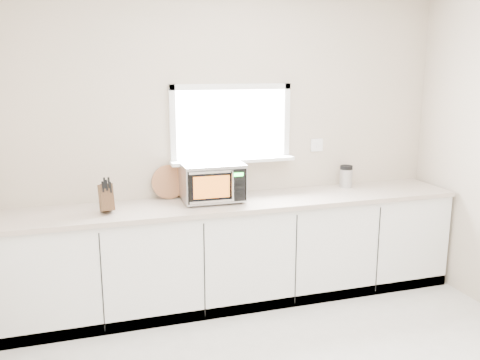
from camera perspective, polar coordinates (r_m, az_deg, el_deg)
name	(u,v)px	position (r m, az deg, el deg)	size (l,w,h in m)	color
back_wall	(231,144)	(4.57, -1.05, 4.02)	(4.00, 0.17, 2.70)	#B4A48F
cabinets	(241,253)	(4.53, 0.06, -8.15)	(3.92, 0.60, 0.88)	white
countertop	(241,203)	(4.38, 0.10, -2.55)	(3.92, 0.64, 0.04)	beige
microwave	(212,181)	(4.33, -3.15, -0.13)	(0.52, 0.43, 0.33)	black
knife_block	(106,197)	(4.12, -14.79, -1.86)	(0.12, 0.21, 0.29)	#4D331B
cutting_board	(169,182)	(4.45, -8.00, -0.22)	(0.30, 0.30, 0.02)	#9B5A3C
coffee_grinder	(346,176)	(4.94, 11.81, 0.42)	(0.16, 0.16, 0.21)	#AFB2B7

